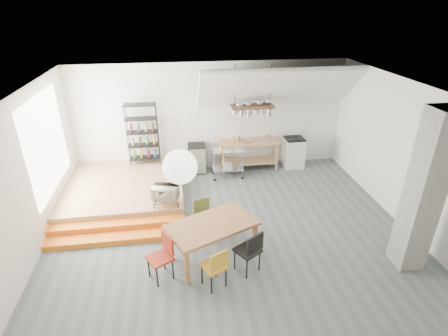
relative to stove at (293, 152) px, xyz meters
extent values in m
plane|color=#515B5D|center=(-2.50, -3.16, -0.48)|extent=(8.00, 8.00, 0.00)
cube|color=silver|center=(-2.50, 0.34, 1.12)|extent=(8.00, 0.04, 3.20)
cube|color=silver|center=(-6.50, -3.16, 1.12)|extent=(0.04, 7.00, 3.20)
cube|color=silver|center=(1.50, -3.16, 1.12)|extent=(0.04, 7.00, 3.20)
cube|color=white|center=(-2.50, -3.16, 2.72)|extent=(8.00, 7.00, 0.02)
cube|color=white|center=(-0.70, -0.26, 2.07)|extent=(4.40, 1.44, 1.32)
cube|color=white|center=(-6.48, -1.66, 1.32)|extent=(0.02, 2.50, 2.20)
cube|color=#A37E51|center=(-5.00, -1.16, -0.28)|extent=(3.00, 3.00, 0.40)
cube|color=orange|center=(-5.00, -3.11, -0.41)|extent=(3.00, 0.35, 0.13)
cube|color=orange|center=(-5.00, -2.76, -0.35)|extent=(3.00, 0.35, 0.27)
cube|color=slate|center=(0.80, -4.66, 1.12)|extent=(0.50, 0.50, 3.20)
cube|color=#A37E51|center=(-1.40, -0.01, 0.40)|extent=(1.80, 0.60, 0.06)
cube|color=#A37E51|center=(-1.40, -0.01, -0.23)|extent=(1.70, 0.55, 0.04)
cube|color=#A37E51|center=(-0.58, 0.21, -0.05)|extent=(0.06, 0.06, 0.86)
cube|color=#A37E51|center=(-2.22, 0.21, -0.05)|extent=(0.06, 0.06, 0.86)
cube|color=#A37E51|center=(-0.58, -0.23, -0.05)|extent=(0.06, 0.06, 0.86)
cube|color=#A37E51|center=(-2.22, -0.23, -0.05)|extent=(0.06, 0.06, 0.86)
cube|color=white|center=(0.00, -0.01, -0.03)|extent=(0.60, 0.60, 0.90)
cube|color=black|center=(0.00, -0.01, 0.44)|extent=(0.58, 0.58, 0.03)
cube|color=white|center=(0.00, 0.27, 0.57)|extent=(0.60, 0.05, 0.25)
cylinder|color=black|center=(0.14, 0.13, 0.46)|extent=(0.18, 0.18, 0.02)
cylinder|color=black|center=(-0.14, 0.13, 0.46)|extent=(0.18, 0.18, 0.02)
cylinder|color=black|center=(0.14, -0.15, 0.46)|extent=(0.18, 0.18, 0.02)
cylinder|color=black|center=(-0.14, -0.15, 0.46)|extent=(0.18, 0.18, 0.02)
cube|color=#402819|center=(-1.40, -0.21, 1.57)|extent=(1.20, 0.50, 0.05)
cylinder|color=black|center=(-1.90, -0.21, 2.14)|extent=(0.02, 0.02, 1.15)
cylinder|color=black|center=(-0.90, -0.21, 2.14)|extent=(0.02, 0.02, 1.15)
cylinder|color=silver|center=(-1.90, -0.26, 1.43)|extent=(0.16, 0.16, 0.12)
cylinder|color=silver|center=(-1.70, -0.26, 1.41)|extent=(0.20, 0.20, 0.16)
cylinder|color=silver|center=(-1.50, -0.26, 1.39)|extent=(0.16, 0.16, 0.20)
cylinder|color=silver|center=(-1.30, -0.26, 1.43)|extent=(0.20, 0.20, 0.12)
cylinder|color=silver|center=(-1.10, -0.26, 1.41)|extent=(0.16, 0.16, 0.16)
cylinder|color=silver|center=(-0.90, -0.26, 1.39)|extent=(0.20, 0.20, 0.20)
cylinder|color=black|center=(-4.08, 0.22, 0.82)|extent=(0.02, 0.02, 1.80)
cylinder|color=black|center=(-4.92, 0.22, 0.82)|extent=(0.02, 0.02, 1.80)
cylinder|color=black|center=(-4.08, -0.14, 0.82)|extent=(0.02, 0.02, 1.80)
cylinder|color=black|center=(-4.92, -0.14, 0.82)|extent=(0.02, 0.02, 1.80)
cube|color=black|center=(-4.50, 0.04, 0.07)|extent=(0.88, 0.38, 0.02)
cube|color=black|center=(-4.50, 0.04, 0.47)|extent=(0.88, 0.38, 0.02)
cube|color=black|center=(-4.50, 0.04, 0.87)|extent=(0.88, 0.38, 0.02)
cube|color=black|center=(-4.50, 0.04, 1.27)|extent=(0.88, 0.38, 0.02)
cube|color=black|center=(-4.50, 0.04, 1.67)|extent=(0.88, 0.38, 0.03)
cylinder|color=#498D38|center=(-4.50, 0.04, 0.21)|extent=(0.07, 0.07, 0.24)
cylinder|color=#A69D1B|center=(-4.50, 0.04, 0.61)|extent=(0.07, 0.07, 0.24)
cylinder|color=maroon|center=(-4.50, 0.04, 1.01)|extent=(0.07, 0.07, 0.24)
cube|color=#A37E51|center=(-3.90, -2.41, 0.07)|extent=(0.60, 0.40, 0.03)
cylinder|color=black|center=(-3.63, -2.24, -0.01)|extent=(0.02, 0.02, 0.13)
cylinder|color=black|center=(-4.17, -2.24, -0.01)|extent=(0.02, 0.02, 0.13)
cylinder|color=black|center=(-3.63, -2.58, -0.01)|extent=(0.02, 0.02, 0.13)
cylinder|color=black|center=(-4.17, -2.58, -0.01)|extent=(0.02, 0.02, 0.13)
sphere|color=white|center=(-3.54, -4.16, 1.72)|extent=(0.60, 0.60, 0.60)
cube|color=brown|center=(-2.99, -3.92, 0.30)|extent=(1.95, 1.57, 0.06)
cube|color=brown|center=(-2.46, -3.24, -0.11)|extent=(0.10, 0.10, 0.75)
cube|color=brown|center=(-3.86, -3.86, -0.11)|extent=(0.10, 0.10, 0.75)
cube|color=brown|center=(-2.13, -3.98, -0.11)|extent=(0.10, 0.10, 0.75)
cube|color=brown|center=(-3.53, -4.60, -0.11)|extent=(0.10, 0.10, 0.75)
cube|color=gold|center=(-3.05, -4.70, -0.04)|extent=(0.53, 0.53, 0.04)
cube|color=gold|center=(-2.97, -4.86, 0.21)|extent=(0.35, 0.21, 0.34)
cylinder|color=black|center=(-3.12, -4.92, -0.26)|extent=(0.03, 0.03, 0.43)
cylinder|color=black|center=(-2.84, -4.77, -0.26)|extent=(0.03, 0.03, 0.43)
cylinder|color=black|center=(-3.27, -4.64, -0.26)|extent=(0.03, 0.03, 0.43)
cylinder|color=black|center=(-2.99, -4.49, -0.26)|extent=(0.03, 0.03, 0.43)
cube|color=black|center=(-2.37, -4.40, -0.01)|extent=(0.58, 0.58, 0.04)
cube|color=black|center=(-2.27, -4.56, 0.26)|extent=(0.36, 0.25, 0.37)
cylinder|color=black|center=(-2.43, -4.63, -0.25)|extent=(0.03, 0.03, 0.46)
cylinder|color=black|center=(-2.14, -4.46, -0.25)|extent=(0.03, 0.03, 0.46)
cylinder|color=black|center=(-2.61, -4.35, -0.25)|extent=(0.03, 0.03, 0.46)
cylinder|color=black|center=(-2.32, -4.17, -0.25)|extent=(0.03, 0.03, 0.46)
cube|color=#59632F|center=(-3.08, -3.20, -0.04)|extent=(0.48, 0.48, 0.04)
cube|color=#59632F|center=(-3.13, -3.03, 0.21)|extent=(0.37, 0.14, 0.35)
cylinder|color=black|center=(-2.97, -3.01, -0.26)|extent=(0.03, 0.03, 0.43)
cylinder|color=black|center=(-3.27, -3.09, -0.26)|extent=(0.03, 0.03, 0.43)
cylinder|color=black|center=(-2.89, -3.31, -0.26)|extent=(0.03, 0.03, 0.43)
cylinder|color=black|center=(-3.19, -3.39, -0.26)|extent=(0.03, 0.03, 0.43)
cube|color=#A52A17|center=(-4.02, -4.37, -0.02)|extent=(0.56, 0.56, 0.04)
cube|color=#A52A17|center=(-3.85, -4.28, 0.24)|extent=(0.23, 0.36, 0.36)
cylinder|color=black|center=(-3.79, -4.43, -0.25)|extent=(0.03, 0.03, 0.45)
cylinder|color=black|center=(-3.95, -4.15, -0.25)|extent=(0.03, 0.03, 0.45)
cylinder|color=black|center=(-4.08, -4.60, -0.25)|extent=(0.03, 0.03, 0.45)
cylinder|color=black|center=(-4.24, -4.31, -0.25)|extent=(0.03, 0.03, 0.45)
cube|color=silver|center=(-2.13, -0.46, 0.37)|extent=(0.88, 0.51, 0.04)
cube|color=silver|center=(-2.13, -0.46, -0.19)|extent=(0.88, 0.51, 0.03)
cylinder|color=silver|center=(-1.71, -0.26, -0.05)|extent=(0.03, 0.03, 0.83)
sphere|color=black|center=(-1.71, -0.26, -0.44)|extent=(0.08, 0.08, 0.08)
cylinder|color=silver|center=(-2.52, -0.23, -0.05)|extent=(0.03, 0.03, 0.83)
sphere|color=black|center=(-2.52, -0.23, -0.44)|extent=(0.08, 0.08, 0.08)
cylinder|color=silver|center=(-1.73, -0.68, -0.05)|extent=(0.03, 0.03, 0.83)
sphere|color=black|center=(-1.73, -0.68, -0.44)|extent=(0.08, 0.08, 0.08)
cylinder|color=silver|center=(-2.54, -0.66, -0.05)|extent=(0.03, 0.03, 0.83)
sphere|color=black|center=(-2.54, -0.66, -0.44)|extent=(0.08, 0.08, 0.08)
cube|color=black|center=(-2.99, 0.04, -0.05)|extent=(0.51, 0.51, 0.87)
imported|color=beige|center=(-3.90, -2.41, 0.25)|extent=(0.66, 0.53, 0.32)
imported|color=silver|center=(-1.51, -0.06, 0.46)|extent=(0.25, 0.25, 0.06)
camera|label=1|loc=(-3.58, -9.54, 4.30)|focal=28.00mm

